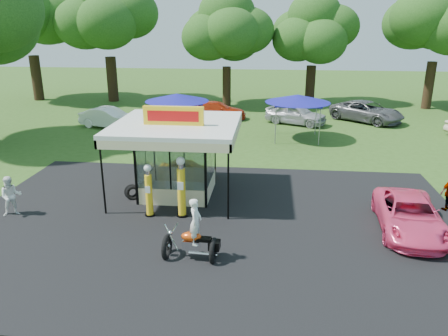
{
  "coord_description": "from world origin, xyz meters",
  "views": [
    {
      "loc": [
        2.09,
        -13.47,
        7.61
      ],
      "look_at": [
        0.22,
        4.0,
        1.67
      ],
      "focal_mm": 35.0,
      "sensor_mm": 36.0,
      "label": 1
    }
  ],
  "objects_px": {
    "motorcycle": "(194,235)",
    "bg_car_b": "(217,110)",
    "spectator_west": "(11,196)",
    "tent_west": "(177,98)",
    "kiosk_car": "(187,169)",
    "bg_car_c": "(296,114)",
    "tent_east": "(298,99)",
    "pink_sedan": "(410,215)",
    "gas_pump_right": "(181,189)",
    "gas_station_kiosk": "(178,157)",
    "bg_car_a": "(109,118)",
    "bg_car_d": "(367,112)",
    "gas_pump_left": "(149,192)"
  },
  "relations": [
    {
      "from": "motorcycle",
      "to": "bg_car_b",
      "type": "height_order",
      "value": "motorcycle"
    },
    {
      "from": "gas_pump_right",
      "to": "kiosk_car",
      "type": "distance_m",
      "value": 4.76
    },
    {
      "from": "tent_west",
      "to": "bg_car_a",
      "type": "bearing_deg",
      "value": 158.92
    },
    {
      "from": "tent_west",
      "to": "tent_east",
      "type": "xyz_separation_m",
      "value": [
        8.04,
        0.34,
        0.02
      ]
    },
    {
      "from": "kiosk_car",
      "to": "bg_car_b",
      "type": "distance_m",
      "value": 14.19
    },
    {
      "from": "bg_car_b",
      "to": "tent_west",
      "type": "distance_m",
      "value": 6.74
    },
    {
      "from": "gas_station_kiosk",
      "to": "bg_car_d",
      "type": "bearing_deg",
      "value": 54.93
    },
    {
      "from": "gas_station_kiosk",
      "to": "kiosk_car",
      "type": "distance_m",
      "value": 2.56
    },
    {
      "from": "gas_station_kiosk",
      "to": "bg_car_c",
      "type": "relative_size",
      "value": 1.15
    },
    {
      "from": "kiosk_car",
      "to": "bg_car_b",
      "type": "height_order",
      "value": "bg_car_b"
    },
    {
      "from": "bg_car_c",
      "to": "gas_pump_left",
      "type": "bearing_deg",
      "value": -175.68
    },
    {
      "from": "gas_pump_left",
      "to": "tent_west",
      "type": "xyz_separation_m",
      "value": [
        -1.51,
        12.8,
        1.63
      ]
    },
    {
      "from": "bg_car_a",
      "to": "bg_car_d",
      "type": "xyz_separation_m",
      "value": [
        19.54,
        4.22,
        0.05
      ]
    },
    {
      "from": "spectator_west",
      "to": "tent_west",
      "type": "xyz_separation_m",
      "value": [
        4.11,
        13.3,
        1.86
      ]
    },
    {
      "from": "tent_east",
      "to": "pink_sedan",
      "type": "bearing_deg",
      "value": -75.02
    },
    {
      "from": "gas_pump_right",
      "to": "spectator_west",
      "type": "distance_m",
      "value": 6.98
    },
    {
      "from": "bg_car_c",
      "to": "tent_east",
      "type": "height_order",
      "value": "tent_east"
    },
    {
      "from": "tent_east",
      "to": "motorcycle",
      "type": "bearing_deg",
      "value": -104.32
    },
    {
      "from": "spectator_west",
      "to": "bg_car_c",
      "type": "distance_m",
      "value": 21.97
    },
    {
      "from": "kiosk_car",
      "to": "bg_car_c",
      "type": "bearing_deg",
      "value": -25.14
    },
    {
      "from": "gas_pump_left",
      "to": "bg_car_c",
      "type": "bearing_deg",
      "value": 69.16
    },
    {
      "from": "spectator_west",
      "to": "bg_car_a",
      "type": "xyz_separation_m",
      "value": [
        -1.56,
        15.49,
        -0.1
      ]
    },
    {
      "from": "kiosk_car",
      "to": "tent_west",
      "type": "relative_size",
      "value": 0.66
    },
    {
      "from": "kiosk_car",
      "to": "tent_east",
      "type": "bearing_deg",
      "value": -35.01
    },
    {
      "from": "gas_station_kiosk",
      "to": "bg_car_b",
      "type": "bearing_deg",
      "value": 90.92
    },
    {
      "from": "gas_pump_left",
      "to": "bg_car_d",
      "type": "height_order",
      "value": "gas_pump_left"
    },
    {
      "from": "bg_car_b",
      "to": "tent_east",
      "type": "relative_size",
      "value": 1.12
    },
    {
      "from": "motorcycle",
      "to": "kiosk_car",
      "type": "xyz_separation_m",
      "value": [
        -1.71,
        7.91,
        -0.4
      ]
    },
    {
      "from": "bg_car_b",
      "to": "tent_west",
      "type": "bearing_deg",
      "value": 166.08
    },
    {
      "from": "bg_car_d",
      "to": "tent_east",
      "type": "bearing_deg",
      "value": 177.62
    },
    {
      "from": "motorcycle",
      "to": "tent_east",
      "type": "xyz_separation_m",
      "value": [
        4.16,
        16.29,
        1.84
      ]
    },
    {
      "from": "pink_sedan",
      "to": "tent_west",
      "type": "bearing_deg",
      "value": 136.2
    },
    {
      "from": "gas_station_kiosk",
      "to": "tent_west",
      "type": "bearing_deg",
      "value": 101.97
    },
    {
      "from": "spectator_west",
      "to": "pink_sedan",
      "type": "bearing_deg",
      "value": -28.45
    },
    {
      "from": "spectator_west",
      "to": "tent_west",
      "type": "height_order",
      "value": "tent_west"
    },
    {
      "from": "kiosk_car",
      "to": "gas_pump_right",
      "type": "bearing_deg",
      "value": -172.01
    },
    {
      "from": "bg_car_a",
      "to": "bg_car_c",
      "type": "bearing_deg",
      "value": -62.76
    },
    {
      "from": "motorcycle",
      "to": "bg_car_c",
      "type": "bearing_deg",
      "value": 81.37
    },
    {
      "from": "gas_pump_right",
      "to": "spectator_west",
      "type": "bearing_deg",
      "value": -175.02
    },
    {
      "from": "spectator_west",
      "to": "bg_car_c",
      "type": "bearing_deg",
      "value": 26.45
    },
    {
      "from": "motorcycle",
      "to": "kiosk_car",
      "type": "relative_size",
      "value": 0.81
    },
    {
      "from": "pink_sedan",
      "to": "bg_car_c",
      "type": "distance_m",
      "value": 18.24
    },
    {
      "from": "gas_station_kiosk",
      "to": "bg_car_a",
      "type": "xyz_separation_m",
      "value": [
        -7.85,
        12.44,
        -1.04
      ]
    },
    {
      "from": "pink_sedan",
      "to": "gas_pump_right",
      "type": "bearing_deg",
      "value": -177.79
    },
    {
      "from": "kiosk_car",
      "to": "tent_east",
      "type": "xyz_separation_m",
      "value": [
        5.87,
        8.38,
        2.24
      ]
    },
    {
      "from": "motorcycle",
      "to": "bg_car_b",
      "type": "distance_m",
      "value": 22.19
    },
    {
      "from": "gas_station_kiosk",
      "to": "gas_pump_right",
      "type": "relative_size",
      "value": 2.1
    },
    {
      "from": "motorcycle",
      "to": "kiosk_car",
      "type": "bearing_deg",
      "value": 105.4
    },
    {
      "from": "bg_car_d",
      "to": "bg_car_b",
      "type": "bearing_deg",
      "value": 132.68
    },
    {
      "from": "tent_east",
      "to": "kiosk_car",
      "type": "bearing_deg",
      "value": -125.01
    }
  ]
}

